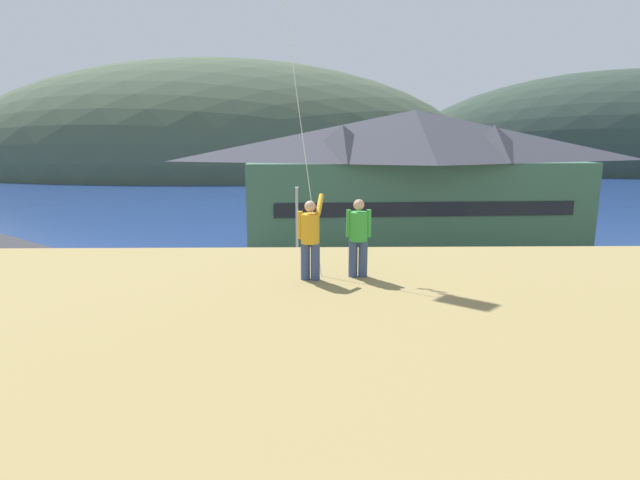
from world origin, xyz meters
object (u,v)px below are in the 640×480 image
at_px(storage_shed_near_lot, 7,283).
at_px(wharf_dock, 315,224).
at_px(moored_boat_wharfside, 284,219).
at_px(person_companion, 358,236).
at_px(parking_light_pole, 297,232).
at_px(parked_car_lone_by_shed, 265,342).
at_px(person_kite_flyer, 310,237).
at_px(parked_car_back_row_left, 422,348).
at_px(parked_car_mid_row_near, 226,300).
at_px(harbor_lodge, 413,178).
at_px(parked_car_corner_spot, 457,298).
at_px(parked_car_mid_row_center, 128,347).

distance_m(storage_shed_near_lot, wharf_dock, 33.31).
height_order(wharf_dock, moored_boat_wharfside, moored_boat_wharfside).
bearing_deg(person_companion, parking_light_pole, 95.51).
bearing_deg(storage_shed_near_lot, parked_car_lone_by_shed, -16.24).
bearing_deg(person_companion, person_kite_flyer, -167.86).
relative_size(parked_car_back_row_left, parked_car_mid_row_near, 1.01).
bearing_deg(parked_car_mid_row_near, parked_car_back_row_left, -35.41).
relative_size(parked_car_lone_by_shed, person_kite_flyer, 2.27).
relative_size(moored_boat_wharfside, person_companion, 3.64).
distance_m(storage_shed_near_lot, parked_car_back_row_left, 20.05).
bearing_deg(parked_car_back_row_left, parking_light_pole, 115.90).
height_order(moored_boat_wharfside, person_kite_flyer, person_kite_flyer).
height_order(parked_car_lone_by_shed, parked_car_mid_row_near, same).
bearing_deg(harbor_lodge, person_companion, -103.29).
bearing_deg(storage_shed_near_lot, moored_boat_wharfside, 68.79).
relative_size(parked_car_mid_row_near, person_companion, 2.42).
distance_m(parking_light_pole, person_companion, 20.38).
relative_size(moored_boat_wharfside, person_kite_flyer, 3.41).
xyz_separation_m(parked_car_corner_spot, person_kite_flyer, (-7.91, -15.47, 6.54)).
bearing_deg(storage_shed_near_lot, parking_light_pole, 25.70).
height_order(harbor_lodge, moored_boat_wharfside, harbor_lodge).
bearing_deg(harbor_lodge, wharf_dock, 126.43).
relative_size(parked_car_mid_row_center, person_kite_flyer, 2.31).
bearing_deg(parking_light_pole, parked_car_back_row_left, -64.10).
bearing_deg(storage_shed_near_lot, person_companion, -39.63).
distance_m(parked_car_lone_by_shed, person_companion, 11.87).
bearing_deg(wharf_dock, harbor_lodge, -53.57).
bearing_deg(parking_light_pole, parked_car_corner_spot, -28.25).
xyz_separation_m(moored_boat_wharfside, parked_car_lone_by_shed, (0.98, -34.53, 0.34)).
relative_size(wharf_dock, parked_car_corner_spot, 2.50).
distance_m(parked_car_back_row_left, parked_car_mid_row_near, 11.24).
relative_size(harbor_lodge, parked_car_back_row_left, 6.90).
bearing_deg(parked_car_corner_spot, harbor_lodge, 87.79).
bearing_deg(wharf_dock, moored_boat_wharfside, 159.39).
bearing_deg(parked_car_back_row_left, storage_shed_near_lot, 167.01).
relative_size(storage_shed_near_lot, parked_car_mid_row_near, 1.56).
xyz_separation_m(parked_car_mid_row_near, person_companion, (5.63, -15.22, 6.52)).
bearing_deg(parked_car_mid_row_center, harbor_lodge, 54.42).
height_order(parked_car_corner_spot, parking_light_pole, parking_light_pole).
relative_size(harbor_lodge, moored_boat_wharfside, 4.62).
relative_size(parked_car_mid_row_center, parked_car_mid_row_near, 1.02).
bearing_deg(parked_car_back_row_left, person_kite_flyer, -117.21).
height_order(harbor_lodge, parking_light_pole, harbor_lodge).
distance_m(wharf_dock, parked_car_mid_row_center, 34.64).
height_order(parked_car_back_row_left, person_companion, person_companion).
distance_m(wharf_dock, parked_car_lone_by_shed, 33.36).
relative_size(storage_shed_near_lot, person_companion, 3.76).
height_order(parked_car_lone_by_shed, person_kite_flyer, person_kite_flyer).
bearing_deg(parked_car_lone_by_shed, person_kite_flyer, -78.54).
distance_m(wharf_dock, parked_car_back_row_left, 34.27).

